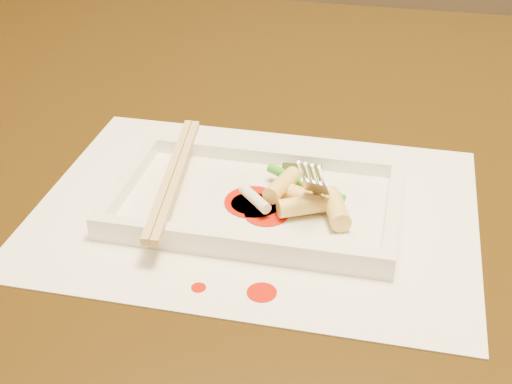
% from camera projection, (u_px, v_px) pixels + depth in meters
% --- Properties ---
extents(table, '(1.40, 0.90, 0.75)m').
position_uv_depth(table, '(287.00, 202.00, 0.85)').
color(table, black).
rests_on(table, ground).
extents(placemat, '(0.40, 0.30, 0.00)m').
position_uv_depth(placemat, '(256.00, 209.00, 0.66)').
color(placemat, white).
rests_on(placemat, table).
extents(sauce_splatter_a, '(0.02, 0.02, 0.00)m').
position_uv_depth(sauce_splatter_a, '(262.00, 292.00, 0.56)').
color(sauce_splatter_a, '#B91505').
rests_on(sauce_splatter_a, placemat).
extents(sauce_splatter_b, '(0.01, 0.01, 0.00)m').
position_uv_depth(sauce_splatter_b, '(199.00, 288.00, 0.56)').
color(sauce_splatter_b, '#B91505').
rests_on(sauce_splatter_b, placemat).
extents(plate_base, '(0.26, 0.16, 0.01)m').
position_uv_depth(plate_base, '(256.00, 205.00, 0.66)').
color(plate_base, white).
rests_on(plate_base, placemat).
extents(plate_rim_far, '(0.26, 0.01, 0.01)m').
position_uv_depth(plate_rim_far, '(272.00, 156.00, 0.71)').
color(plate_rim_far, white).
rests_on(plate_rim_far, plate_base).
extents(plate_rim_near, '(0.26, 0.01, 0.01)m').
position_uv_depth(plate_rim_near, '(237.00, 242.00, 0.59)').
color(plate_rim_near, white).
rests_on(plate_rim_near, plate_base).
extents(plate_rim_left, '(0.01, 0.14, 0.01)m').
position_uv_depth(plate_rim_left, '(128.00, 179.00, 0.67)').
color(plate_rim_left, white).
rests_on(plate_rim_left, plate_base).
extents(plate_rim_right, '(0.01, 0.14, 0.01)m').
position_uv_depth(plate_rim_right, '(393.00, 211.00, 0.63)').
color(plate_rim_right, white).
rests_on(plate_rim_right, plate_base).
extents(veg_piece, '(0.04, 0.03, 0.01)m').
position_uv_depth(veg_piece, '(301.00, 176.00, 0.68)').
color(veg_piece, black).
rests_on(veg_piece, plate_base).
extents(scallion_white, '(0.03, 0.04, 0.01)m').
position_uv_depth(scallion_white, '(255.00, 199.00, 0.64)').
color(scallion_white, '#EAEACC').
rests_on(scallion_white, plate_base).
extents(scallion_green, '(0.08, 0.05, 0.01)m').
position_uv_depth(scallion_green, '(305.00, 183.00, 0.66)').
color(scallion_green, '#299417').
rests_on(scallion_green, plate_base).
extents(chopstick_a, '(0.03, 0.21, 0.01)m').
position_uv_depth(chopstick_a, '(170.00, 175.00, 0.66)').
color(chopstick_a, tan).
rests_on(chopstick_a, plate_rim_near).
extents(chopstick_b, '(0.03, 0.21, 0.01)m').
position_uv_depth(chopstick_b, '(178.00, 176.00, 0.66)').
color(chopstick_b, tan).
rests_on(chopstick_b, plate_rim_near).
extents(fork, '(0.09, 0.10, 0.14)m').
position_uv_depth(fork, '(339.00, 128.00, 0.62)').
color(fork, silver).
rests_on(fork, plate_base).
extents(sauce_blob_0, '(0.04, 0.04, 0.00)m').
position_uv_depth(sauce_blob_0, '(266.00, 214.00, 0.63)').
color(sauce_blob_0, '#B91505').
rests_on(sauce_blob_0, plate_base).
extents(sauce_blob_1, '(0.04, 0.04, 0.00)m').
position_uv_depth(sauce_blob_1, '(251.00, 204.00, 0.65)').
color(sauce_blob_1, '#B91505').
rests_on(sauce_blob_1, plate_base).
extents(sauce_blob_2, '(0.05, 0.05, 0.00)m').
position_uv_depth(sauce_blob_2, '(253.00, 202.00, 0.65)').
color(sauce_blob_2, '#B91505').
rests_on(sauce_blob_2, plate_base).
extents(rice_cake_0, '(0.05, 0.03, 0.02)m').
position_uv_depth(rice_cake_0, '(300.00, 196.00, 0.64)').
color(rice_cake_0, '#FBE175').
rests_on(rice_cake_0, plate_base).
extents(rice_cake_1, '(0.05, 0.04, 0.02)m').
position_uv_depth(rice_cake_1, '(306.00, 205.00, 0.63)').
color(rice_cake_1, '#FBE175').
rests_on(rice_cake_1, plate_base).
extents(rice_cake_2, '(0.03, 0.05, 0.02)m').
position_uv_depth(rice_cake_2, '(282.00, 185.00, 0.65)').
color(rice_cake_2, '#FBE175').
rests_on(rice_cake_2, plate_base).
extents(rice_cake_3, '(0.03, 0.05, 0.02)m').
position_uv_depth(rice_cake_3, '(336.00, 208.00, 0.62)').
color(rice_cake_3, '#FBE175').
rests_on(rice_cake_3, plate_base).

